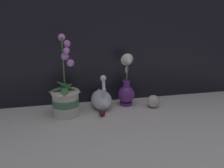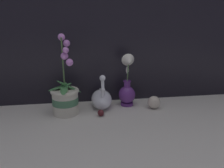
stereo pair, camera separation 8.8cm
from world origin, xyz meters
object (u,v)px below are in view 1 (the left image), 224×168
object	(u,v)px
glass_sphere	(153,101)
swan_figurine	(101,98)
orchid_potted_plant	(66,98)
blue_vase	(127,88)

from	to	relation	value
glass_sphere	swan_figurine	bearing A→B (deg)	168.85
orchid_potted_plant	blue_vase	world-z (taller)	orchid_potted_plant
glass_sphere	orchid_potted_plant	bearing A→B (deg)	179.82
orchid_potted_plant	glass_sphere	size ratio (longest dim) A/B	5.83
orchid_potted_plant	swan_figurine	size ratio (longest dim) A/B	2.01
orchid_potted_plant	blue_vase	distance (m)	0.37
blue_vase	swan_figurine	bearing A→B (deg)	-176.34
swan_figurine	blue_vase	size ratio (longest dim) A/B	0.68
orchid_potted_plant	swan_figurine	world-z (taller)	orchid_potted_plant
blue_vase	glass_sphere	bearing A→B (deg)	-25.52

